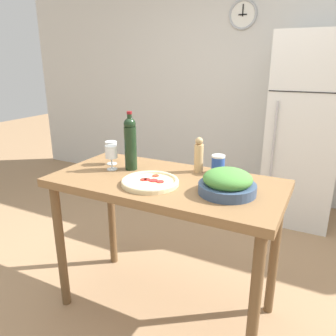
# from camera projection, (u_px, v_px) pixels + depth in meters

# --- Properties ---
(ground_plane) EXTENTS (14.00, 14.00, 0.00)m
(ground_plane) POSITION_uv_depth(u_px,v_px,m) (166.00, 306.00, 2.15)
(ground_plane) COLOR #9E7A56
(wall_back) EXTENTS (6.40, 0.08, 2.60)m
(wall_back) POSITION_uv_depth(u_px,v_px,m) (257.00, 83.00, 3.61)
(wall_back) COLOR silver
(wall_back) RESTS_ON ground_plane
(refrigerator) EXTENTS (0.64, 0.72, 1.79)m
(refrigerator) POSITION_uv_depth(u_px,v_px,m) (305.00, 131.00, 3.15)
(refrigerator) COLOR silver
(refrigerator) RESTS_ON ground_plane
(prep_counter) EXTENTS (1.33, 0.65, 0.89)m
(prep_counter) POSITION_uv_depth(u_px,v_px,m) (165.00, 198.00, 1.91)
(prep_counter) COLOR brown
(prep_counter) RESTS_ON ground_plane
(wine_bottle) EXTENTS (0.08, 0.08, 0.36)m
(wine_bottle) POSITION_uv_depth(u_px,v_px,m) (130.00, 143.00, 2.00)
(wine_bottle) COLOR black
(wine_bottle) RESTS_ON prep_counter
(wine_glass_near) EXTENTS (0.07, 0.07, 0.15)m
(wine_glass_near) POSITION_uv_depth(u_px,v_px,m) (111.00, 153.00, 2.02)
(wine_glass_near) COLOR silver
(wine_glass_near) RESTS_ON prep_counter
(wine_glass_far) EXTENTS (0.07, 0.07, 0.15)m
(wine_glass_far) POSITION_uv_depth(u_px,v_px,m) (111.00, 148.00, 2.12)
(wine_glass_far) COLOR silver
(wine_glass_far) RESTS_ON prep_counter
(pepper_mill) EXTENTS (0.06, 0.06, 0.22)m
(pepper_mill) POSITION_uv_depth(u_px,v_px,m) (199.00, 155.00, 1.98)
(pepper_mill) COLOR tan
(pepper_mill) RESTS_ON prep_counter
(salad_bowl) EXTENTS (0.30, 0.30, 0.13)m
(salad_bowl) POSITION_uv_depth(u_px,v_px,m) (227.00, 183.00, 1.66)
(salad_bowl) COLOR #384C6B
(salad_bowl) RESTS_ON prep_counter
(homemade_pizza) EXTENTS (0.32, 0.32, 0.03)m
(homemade_pizza) POSITION_uv_depth(u_px,v_px,m) (150.00, 182.00, 1.80)
(homemade_pizza) COLOR beige
(homemade_pizza) RESTS_ON prep_counter
(salt_canister) EXTENTS (0.08, 0.08, 0.11)m
(salt_canister) POSITION_uv_depth(u_px,v_px,m) (218.00, 164.00, 1.96)
(salt_canister) COLOR #284CA3
(salt_canister) RESTS_ON prep_counter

